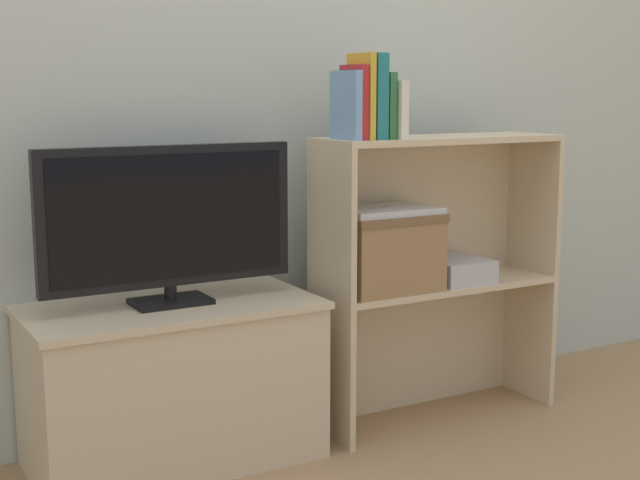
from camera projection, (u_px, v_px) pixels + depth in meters
ground_plane at (342, 454)px, 2.68m from camera, size 16.00×16.00×0.00m
wall_back at (271, 53)px, 2.87m from camera, size 10.00×0.05×2.40m
tv_stand at (173, 383)px, 2.60m from camera, size 0.84×0.44×0.48m
tv at (169, 220)px, 2.52m from camera, size 0.74×0.14×0.45m
bookshelf_lower_tier at (426, 329)px, 3.01m from camera, size 0.83×0.27×0.46m
bookshelf_upper_tier at (429, 191)px, 2.93m from camera, size 0.83×0.27×0.48m
book_skyblue at (346, 105)px, 2.63m from camera, size 0.02×0.15×0.20m
book_crimson at (354, 102)px, 2.64m from camera, size 0.03×0.13×0.22m
book_mustard at (361, 96)px, 2.65m from camera, size 0.02×0.14×0.25m
book_teal at (371, 96)px, 2.67m from camera, size 0.04×0.13×0.25m
book_forest at (382, 106)px, 2.69m from camera, size 0.03×0.13×0.20m
book_ivory at (390, 110)px, 2.71m from camera, size 0.03×0.16×0.17m
storage_basket_left at (385, 249)px, 2.79m from camera, size 0.32×0.23×0.24m
laptop at (386, 210)px, 2.77m from camera, size 0.32×0.21×0.02m
magazine_stack at (453, 269)px, 2.95m from camera, size 0.20×0.23×0.08m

